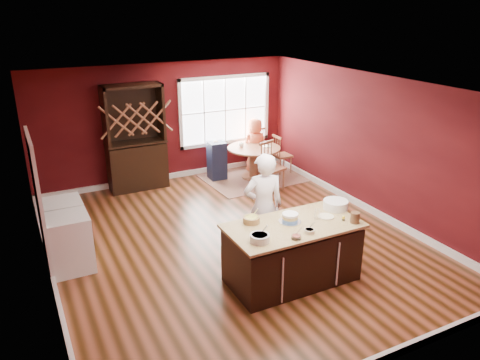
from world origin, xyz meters
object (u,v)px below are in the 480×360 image
chair_south (273,166)px  baker (263,207)px  chair_east (282,154)px  dryer (64,226)px  toddler (219,145)px  washer (70,243)px  hutch (135,138)px  high_chair (217,160)px  layer_cake (290,218)px  seated_woman (255,145)px  chair_north (253,146)px  dining_table (254,156)px  kitchen_island (292,254)px

chair_south → baker: bearing=-141.4°
chair_east → dryer: size_ratio=1.06×
toddler → washer: toddler is taller
toddler → baker: bearing=-103.7°
washer → dryer: 0.64m
chair_south → hutch: 3.07m
high_chair → toddler: size_ratio=3.61×
layer_cake → dryer: layer_cake is taller
layer_cake → seated_woman: size_ratio=0.25×
chair_east → chair_north: bearing=25.6°
toddler → dryer: bearing=-151.2°
hutch → washer: size_ratio=2.56×
baker → chair_north: size_ratio=1.70×
chair_north → toddler: 1.26m
baker → toddler: (0.91, 3.72, -0.08)m
chair_south → washer: (-4.49, -1.47, -0.10)m
washer → dining_table: bearing=27.6°
chair_east → chair_south: 1.18m
toddler → seated_woman: bearing=4.3°
kitchen_island → washer: kitchen_island is taller
kitchen_island → baker: baker is taller
kitchen_island → seated_woman: bearing=67.9°
chair_north → high_chair: chair_north is taller
chair_north → seated_woman: 0.39m
high_chair → toddler: 0.35m
chair_south → washer: 4.72m
dining_table → washer: (-4.48, -2.35, -0.08)m
baker → chair_south: 3.02m
layer_cake → washer: 3.39m
kitchen_island → washer: size_ratio=2.16×
kitchen_island → chair_south: bearing=63.9°
baker → toddler: 3.83m
layer_cake → dryer: 3.76m
kitchen_island → baker: size_ratio=1.10×
layer_cake → high_chair: layer_cake is taller
chair_north → dining_table: bearing=59.8°
high_chair → toddler: toddler is taller
chair_east → dryer: (-5.28, -1.71, -0.03)m
dining_table → chair_east: 0.80m
layer_cake → hutch: size_ratio=0.14×
layer_cake → chair_north: layer_cake is taller
chair_south → chair_north: 1.68m
kitchen_island → dining_table: 4.45m
chair_south → dryer: (-4.49, -0.83, -0.09)m
kitchen_island → baker: (-0.06, 0.78, 0.45)m
layer_cake → dryer: (-2.89, 2.35, -0.53)m
toddler → dryer: (-3.73, -2.06, -0.36)m
hutch → seated_woman: bearing=-3.3°
chair_east → washer: bearing=112.2°
dining_table → hutch: 2.76m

